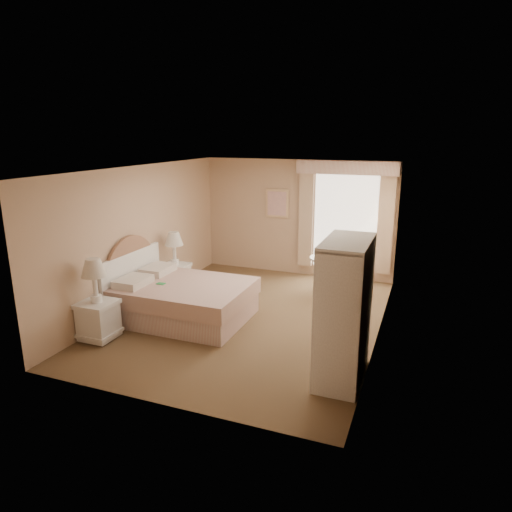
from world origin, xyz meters
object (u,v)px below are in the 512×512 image
at_px(nightstand_far, 175,270).
at_px(cafe_chair, 356,265).
at_px(armoire, 344,323).
at_px(round_table, 326,269).
at_px(nightstand_near, 98,310).
at_px(bed, 179,298).

height_order(nightstand_far, cafe_chair, nightstand_far).
height_order(nightstand_far, armoire, armoire).
xyz_separation_m(round_table, cafe_chair, (0.53, 0.31, 0.04)).
bearing_deg(nightstand_near, round_table, 50.86).
bearing_deg(armoire, nightstand_far, 150.83).
xyz_separation_m(cafe_chair, armoire, (0.39, -3.46, 0.24)).
height_order(nightstand_near, cafe_chair, nightstand_near).
relative_size(bed, nightstand_near, 1.70).
relative_size(nightstand_near, nightstand_far, 1.05).
height_order(nightstand_near, armoire, armoire).
relative_size(round_table, cafe_chair, 0.80).
bearing_deg(nightstand_near, armoire, 3.28).
bearing_deg(armoire, cafe_chair, 96.43).
xyz_separation_m(nightstand_far, armoire, (3.65, -2.04, 0.30)).
height_order(bed, armoire, armoire).
xyz_separation_m(nightstand_near, nightstand_far, (0.00, 2.25, -0.02)).
xyz_separation_m(nightstand_near, round_table, (2.73, 3.36, -0.01)).
distance_m(nightstand_far, cafe_chair, 3.56).
bearing_deg(armoire, round_table, 106.25).
xyz_separation_m(nightstand_far, round_table, (2.73, 1.11, 0.01)).
bearing_deg(bed, round_table, 47.41).
distance_m(nightstand_near, armoire, 3.67).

